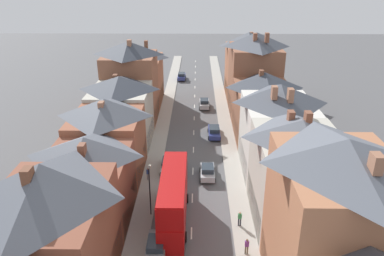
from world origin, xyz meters
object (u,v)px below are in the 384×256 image
(car_parked_left_a, at_px, (182,76))
(double_decker_bus_lead, at_px, (173,198))
(pedestrian_mid_right, at_px, (148,173))
(car_far_grey, at_px, (208,171))
(car_mid_black, at_px, (156,247))
(car_parked_right_b, at_px, (204,103))
(street_lamp, at_px, (150,188))
(car_near_blue, at_px, (179,164))
(pedestrian_near_right, at_px, (247,246))
(pedestrian_mid_left, at_px, (240,218))
(car_near_silver, at_px, (168,165))
(car_parked_right_a, at_px, (214,131))

(car_parked_left_a, bearing_deg, double_decker_bus_lead, -88.57)
(double_decker_bus_lead, xyz_separation_m, pedestrian_mid_right, (-3.54, 7.76, -1.78))
(double_decker_bus_lead, xyz_separation_m, car_far_grey, (3.61, 8.70, -2.00))
(car_parked_left_a, height_order, car_mid_black, car_mid_black)
(double_decker_bus_lead, relative_size, car_parked_right_b, 2.61)
(car_mid_black, bearing_deg, street_lamp, 100.97)
(car_near_blue, distance_m, car_mid_black, 15.44)
(car_parked_right_b, relative_size, pedestrian_mid_right, 2.57)
(double_decker_bus_lead, height_order, pedestrian_near_right, double_decker_bus_lead)
(car_near_blue, height_order, pedestrian_mid_right, pedestrian_mid_right)
(car_parked_right_b, bearing_deg, car_far_grey, -90.00)
(pedestrian_mid_right, bearing_deg, pedestrian_mid_left, -40.18)
(pedestrian_mid_left, bearing_deg, car_near_blue, 120.00)
(car_far_grey, bearing_deg, car_near_silver, 162.17)
(car_parked_right_a, distance_m, car_mid_black, 26.38)
(car_parked_left_a, height_order, street_lamp, street_lamp)
(pedestrian_mid_left, xyz_separation_m, pedestrian_mid_right, (-10.09, 8.52, 0.00))
(car_parked_right_b, xyz_separation_m, pedestrian_mid_left, (2.94, -34.19, 0.20))
(pedestrian_near_right, height_order, street_lamp, street_lamp)
(car_near_blue, xyz_separation_m, car_near_silver, (-1.30, -0.29, -0.00))
(car_parked_left_a, bearing_deg, pedestrian_mid_right, -92.92)
(pedestrian_near_right, distance_m, street_lamp, 11.13)
(double_decker_bus_lead, relative_size, pedestrian_mid_right, 6.71)
(car_parked_right_a, distance_m, pedestrian_mid_left, 21.65)
(pedestrian_mid_right, bearing_deg, car_parked_right_a, 57.10)
(car_parked_right_a, bearing_deg, pedestrian_mid_right, -122.90)
(car_far_grey, xyz_separation_m, car_parked_right_b, (0.00, 24.73, 0.02))
(car_parked_right_b, bearing_deg, car_parked_right_a, -84.11)
(car_mid_black, xyz_separation_m, pedestrian_mid_left, (7.84, 4.06, 0.18))
(car_parked_left_a, relative_size, car_mid_black, 1.03)
(car_near_silver, height_order, pedestrian_mid_left, pedestrian_mid_left)
(car_mid_black, relative_size, pedestrian_near_right, 2.58)
(double_decker_bus_lead, bearing_deg, car_near_blue, 89.95)
(pedestrian_mid_left, distance_m, pedestrian_mid_right, 13.21)
(car_mid_black, bearing_deg, car_far_grey, 70.07)
(car_parked_right_a, relative_size, car_mid_black, 1.10)
(double_decker_bus_lead, xyz_separation_m, car_parked_right_b, (3.61, 33.43, -1.98))
(double_decker_bus_lead, distance_m, car_near_blue, 10.75)
(car_parked_right_a, height_order, street_lamp, street_lamp)
(car_far_grey, height_order, pedestrian_mid_right, pedestrian_mid_right)
(car_parked_right_b, bearing_deg, double_decker_bus_lead, -96.16)
(pedestrian_mid_left, bearing_deg, car_far_grey, 107.27)
(car_parked_right_a, relative_size, car_parked_right_b, 1.10)
(car_parked_right_a, xyz_separation_m, pedestrian_mid_left, (1.64, -21.59, 0.22))
(car_parked_right_a, relative_size, pedestrian_mid_right, 2.84)
(double_decker_bus_lead, xyz_separation_m, car_near_silver, (-1.29, 10.28, -1.99))
(car_far_grey, bearing_deg, pedestrian_mid_right, -172.52)
(pedestrian_mid_right, bearing_deg, car_parked_right_b, 74.43)
(pedestrian_near_right, relative_size, street_lamp, 0.29)
(car_parked_right_b, bearing_deg, car_near_blue, -98.95)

